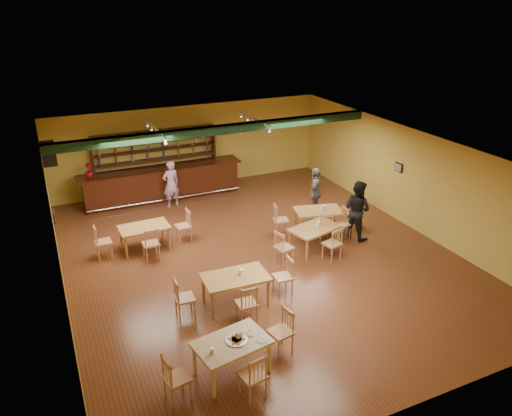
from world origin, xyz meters
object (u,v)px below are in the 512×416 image
patron_bar (171,184)px  dining_table_d (314,239)px  dining_table_b (318,221)px  dining_table_c (236,290)px  patron_right_a (357,210)px  near_table (232,357)px  dining_table_a (145,237)px  bar_counter (162,183)px

patron_bar → dining_table_d: bearing=107.5°
dining_table_b → dining_table_d: 1.22m
dining_table_c → patron_right_a: 4.85m
near_table → patron_bar: 8.36m
near_table → patron_bar: patron_bar is taller
dining_table_b → patron_bar: (-3.48, 3.67, 0.46)m
dining_table_a → dining_table_c: dining_table_c is taller
dining_table_d → patron_bar: patron_bar is taller
dining_table_b → bar_counter: bearing=142.9°
dining_table_c → dining_table_a: bearing=112.2°
dining_table_b → near_table: near_table is taller
near_table → patron_bar: (1.14, 8.27, 0.44)m
bar_counter → dining_table_a: 3.73m
patron_bar → patron_right_a: size_ratio=0.92×
patron_right_a → dining_table_b: bearing=25.1°
near_table → patron_right_a: bearing=25.2°
dining_table_c → patron_bar: size_ratio=0.92×
near_table → dining_table_d: bearing=32.9°
dining_table_c → dining_table_d: 3.37m
dining_table_a → patron_bar: patron_bar is taller
dining_table_d → patron_bar: size_ratio=0.86×
bar_counter → dining_table_b: size_ratio=4.06×
patron_bar → patron_right_a: bearing=120.6°
dining_table_d → patron_right_a: 1.61m
patron_bar → dining_table_c: bearing=74.7°
dining_table_b → dining_table_c: bearing=-131.3°
bar_counter → patron_right_a: size_ratio=3.19×
patron_bar → bar_counter: bearing=-96.5°
dining_table_b → dining_table_c: dining_table_c is taller
dining_table_c → dining_table_d: (2.99, 1.54, -0.02)m
dining_table_c → near_table: 2.27m
dining_table_c → dining_table_d: dining_table_c is taller
bar_counter → patron_bar: 0.86m
dining_table_a → dining_table_b: (4.99, -1.04, 0.01)m
patron_bar → patron_right_a: patron_right_a is taller
patron_bar → patron_right_a: (4.28, -4.47, 0.07)m
dining_table_a → dining_table_b: dining_table_b is taller
near_table → patron_bar: size_ratio=0.84×
dining_table_a → dining_table_b: 5.10m
dining_table_b → dining_table_a: bearing=-177.5°
bar_counter → dining_table_d: (2.87, -5.48, -0.22)m
patron_right_a → patron_bar: bearing=23.9°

